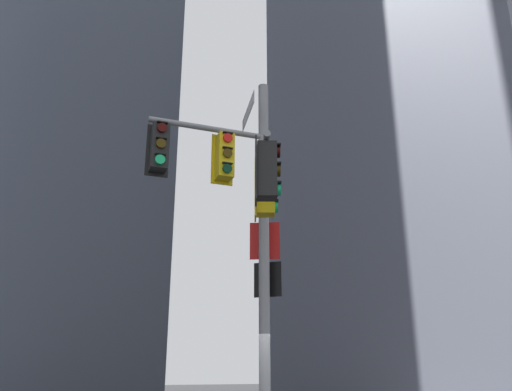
{
  "coord_description": "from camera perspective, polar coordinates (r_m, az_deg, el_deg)",
  "views": [
    {
      "loc": [
        -4.31,
        -9.63,
        1.83
      ],
      "look_at": [
        -0.18,
        0.0,
        5.36
      ],
      "focal_mm": 36.43,
      "sensor_mm": 36.0,
      "label": 1
    }
  ],
  "objects": [
    {
      "name": "building_tower_right",
      "position": [
        34.36,
        22.42,
        19.06
      ],
      "size": [
        17.78,
        17.78,
        44.09
      ],
      "primitive_type": "cube",
      "color": "slate",
      "rests_on": "ground"
    },
    {
      "name": "building_mid_block",
      "position": [
        41.63,
        -18.82,
        10.54
      ],
      "size": [
        12.31,
        12.31,
        42.82
      ],
      "primitive_type": "cube",
      "color": "#4C5460",
      "rests_on": "ground"
    },
    {
      "name": "signal_pole_assembly",
      "position": [
        10.39,
        -1.42,
        -1.24
      ],
      "size": [
        2.94,
        3.11,
        8.05
      ],
      "color": "gray",
      "rests_on": "ground"
    }
  ]
}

